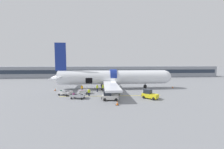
{
  "coord_description": "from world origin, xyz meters",
  "views": [
    {
      "loc": [
        -3.97,
        -33.95,
        6.9
      ],
      "look_at": [
        -1.19,
        -0.64,
        4.15
      ],
      "focal_mm": 22.0,
      "sensor_mm": 36.0,
      "label": 1
    }
  ],
  "objects_px": {
    "ground_crew_loader_a": "(97,88)",
    "baggage_tug_mid": "(110,96)",
    "baggage_cart_loading": "(84,92)",
    "ground_crew_loader_b": "(82,88)",
    "ground_crew_driver": "(103,88)",
    "baggage_cart_empty": "(78,96)",
    "baggage_tug_lead": "(149,95)",
    "airplane": "(111,78)",
    "baggage_cart_queued": "(65,93)",
    "ground_crew_supervisor": "(89,92)"
  },
  "relations": [
    {
      "from": "airplane",
      "to": "ground_crew_loader_a",
      "type": "height_order",
      "value": "airplane"
    },
    {
      "from": "ground_crew_loader_b",
      "to": "baggage_cart_empty",
      "type": "bearing_deg",
      "value": -89.19
    },
    {
      "from": "baggage_cart_loading",
      "to": "baggage_cart_empty",
      "type": "bearing_deg",
      "value": -101.66
    },
    {
      "from": "baggage_tug_mid",
      "to": "ground_crew_loader_b",
      "type": "height_order",
      "value": "baggage_tug_mid"
    },
    {
      "from": "ground_crew_supervisor",
      "to": "baggage_tug_lead",
      "type": "bearing_deg",
      "value": -13.84
    },
    {
      "from": "ground_crew_loader_a",
      "to": "ground_crew_loader_b",
      "type": "relative_size",
      "value": 1.12
    },
    {
      "from": "airplane",
      "to": "baggage_cart_empty",
      "type": "relative_size",
      "value": 8.52
    },
    {
      "from": "baggage_cart_loading",
      "to": "baggage_cart_queued",
      "type": "relative_size",
      "value": 0.9
    },
    {
      "from": "ground_crew_loader_b",
      "to": "airplane",
      "type": "bearing_deg",
      "value": 22.8
    },
    {
      "from": "baggage_tug_mid",
      "to": "baggage_cart_empty",
      "type": "bearing_deg",
      "value": 164.82
    },
    {
      "from": "airplane",
      "to": "ground_crew_loader_b",
      "type": "distance_m",
      "value": 8.4
    },
    {
      "from": "ground_crew_loader_a",
      "to": "ground_crew_supervisor",
      "type": "relative_size",
      "value": 1.11
    },
    {
      "from": "baggage_cart_queued",
      "to": "baggage_tug_mid",
      "type": "bearing_deg",
      "value": -26.71
    },
    {
      "from": "ground_crew_loader_a",
      "to": "ground_crew_driver",
      "type": "bearing_deg",
      "value": 10.02
    },
    {
      "from": "baggage_cart_loading",
      "to": "ground_crew_loader_b",
      "type": "height_order",
      "value": "ground_crew_loader_b"
    },
    {
      "from": "baggage_tug_mid",
      "to": "baggage_cart_empty",
      "type": "relative_size",
      "value": 0.85
    },
    {
      "from": "baggage_cart_loading",
      "to": "airplane",
      "type": "bearing_deg",
      "value": 41.96
    },
    {
      "from": "ground_crew_driver",
      "to": "ground_crew_supervisor",
      "type": "height_order",
      "value": "ground_crew_driver"
    },
    {
      "from": "baggage_tug_mid",
      "to": "ground_crew_driver",
      "type": "relative_size",
      "value": 1.83
    },
    {
      "from": "baggage_cart_empty",
      "to": "baggage_tug_lead",
      "type": "bearing_deg",
      "value": -4.6
    },
    {
      "from": "baggage_tug_lead",
      "to": "baggage_cart_queued",
      "type": "xyz_separation_m",
      "value": [
        -17.13,
        4.13,
        -0.26
      ]
    },
    {
      "from": "airplane",
      "to": "baggage_tug_mid",
      "type": "relative_size",
      "value": 9.97
    },
    {
      "from": "ground_crew_loader_a",
      "to": "baggage_tug_mid",
      "type": "bearing_deg",
      "value": -72.43
    },
    {
      "from": "baggage_cart_queued",
      "to": "ground_crew_supervisor",
      "type": "xyz_separation_m",
      "value": [
        5.17,
        -1.18,
        0.34
      ]
    },
    {
      "from": "baggage_cart_loading",
      "to": "ground_crew_driver",
      "type": "xyz_separation_m",
      "value": [
        4.28,
        2.45,
        0.48
      ]
    },
    {
      "from": "baggage_cart_loading",
      "to": "baggage_cart_empty",
      "type": "relative_size",
      "value": 0.89
    },
    {
      "from": "baggage_tug_lead",
      "to": "ground_crew_loader_b",
      "type": "bearing_deg",
      "value": 150.76
    },
    {
      "from": "baggage_cart_loading",
      "to": "baggage_cart_empty",
      "type": "distance_m",
      "value": 4.1
    },
    {
      "from": "baggage_tug_lead",
      "to": "baggage_tug_mid",
      "type": "distance_m",
      "value": 7.88
    },
    {
      "from": "ground_crew_loader_a",
      "to": "ground_crew_driver",
      "type": "distance_m",
      "value": 1.49
    },
    {
      "from": "airplane",
      "to": "baggage_cart_queued",
      "type": "xyz_separation_m",
      "value": [
        -10.52,
        -6.9,
        -2.53
      ]
    },
    {
      "from": "baggage_tug_mid",
      "to": "baggage_cart_loading",
      "type": "xyz_separation_m",
      "value": [
        -5.3,
        5.68,
        -0.26
      ]
    },
    {
      "from": "baggage_cart_empty",
      "to": "ground_crew_loader_a",
      "type": "xyz_separation_m",
      "value": [
        3.64,
        6.2,
        0.47
      ]
    },
    {
      "from": "ground_crew_supervisor",
      "to": "ground_crew_driver",
      "type": "bearing_deg",
      "value": 56.36
    },
    {
      "from": "baggage_cart_empty",
      "to": "airplane",
      "type": "bearing_deg",
      "value": 53.31
    },
    {
      "from": "airplane",
      "to": "ground_crew_loader_b",
      "type": "xyz_separation_m",
      "value": [
        -7.47,
        -3.14,
        -2.2
      ]
    },
    {
      "from": "airplane",
      "to": "ground_crew_loader_a",
      "type": "relative_size",
      "value": 18.55
    },
    {
      "from": "ground_crew_loader_b",
      "to": "ground_crew_supervisor",
      "type": "xyz_separation_m",
      "value": [
        2.12,
        -4.94,
        0.01
      ]
    },
    {
      "from": "ground_crew_driver",
      "to": "baggage_cart_queued",
      "type": "bearing_deg",
      "value": -157.27
    },
    {
      "from": "baggage_tug_lead",
      "to": "ground_crew_loader_b",
      "type": "relative_size",
      "value": 2.01
    },
    {
      "from": "ground_crew_loader_a",
      "to": "baggage_tug_lead",
      "type": "bearing_deg",
      "value": -35.28
    },
    {
      "from": "baggage_cart_empty",
      "to": "ground_crew_supervisor",
      "type": "distance_m",
      "value": 2.75
    },
    {
      "from": "baggage_tug_mid",
      "to": "baggage_tug_lead",
      "type": "bearing_deg",
      "value": 3.92
    },
    {
      "from": "airplane",
      "to": "baggage_cart_loading",
      "type": "relative_size",
      "value": 9.53
    },
    {
      "from": "baggage_tug_mid",
      "to": "ground_crew_loader_b",
      "type": "xyz_separation_m",
      "value": [
        -6.23,
        8.42,
        0.1
      ]
    },
    {
      "from": "airplane",
      "to": "baggage_cart_empty",
      "type": "bearing_deg",
      "value": -126.69
    },
    {
      "from": "baggage_tug_mid",
      "to": "baggage_cart_loading",
      "type": "relative_size",
      "value": 0.96
    },
    {
      "from": "baggage_tug_lead",
      "to": "baggage_cart_queued",
      "type": "distance_m",
      "value": 17.62
    },
    {
      "from": "airplane",
      "to": "baggage_cart_queued",
      "type": "relative_size",
      "value": 8.62
    },
    {
      "from": "airplane",
      "to": "ground_crew_supervisor",
      "type": "relative_size",
      "value": 20.51
    }
  ]
}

